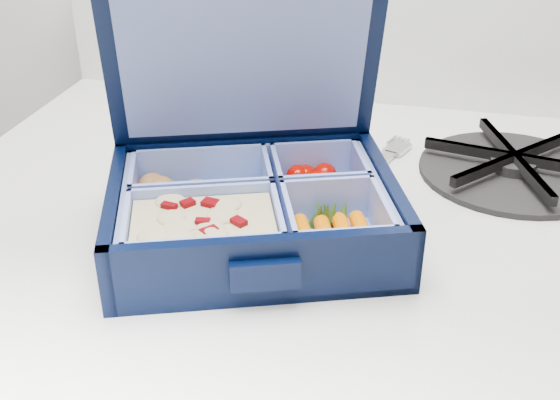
% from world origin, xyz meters
% --- Properties ---
extents(bento_box, '(0.28, 0.25, 0.06)m').
position_xyz_m(bento_box, '(0.08, 1.58, 1.00)').
color(bento_box, black).
rests_on(bento_box, stove).
extents(burner_grate, '(0.21, 0.21, 0.03)m').
position_xyz_m(burner_grate, '(0.30, 1.75, 0.98)').
color(burner_grate, black).
rests_on(burner_grate, stove).
extents(burner_grate_rear, '(0.18, 0.18, 0.02)m').
position_xyz_m(burner_grate_rear, '(-0.03, 1.87, 0.98)').
color(burner_grate_rear, black).
rests_on(burner_grate_rear, stove).
extents(fork, '(0.09, 0.18, 0.01)m').
position_xyz_m(fork, '(0.15, 1.70, 0.97)').
color(fork, '#ABABAB').
rests_on(fork, stove).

